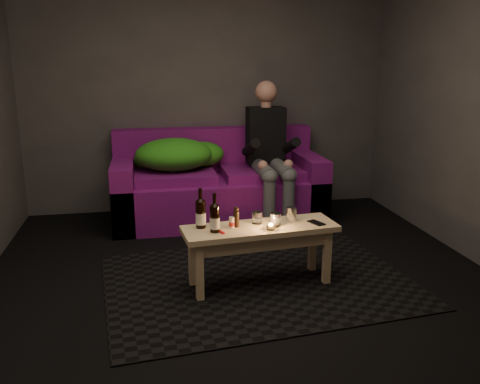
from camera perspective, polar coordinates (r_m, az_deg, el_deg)
The scene contains 17 objects.
floor at distance 3.86m, azimuth 0.90°, elevation -11.01°, with size 4.50×4.50×0.00m, color black.
room at distance 3.93m, azimuth -0.41°, elevation 14.28°, with size 4.50×4.50×4.50m.
rug at distance 4.00m, azimuth 2.05°, elevation -9.95°, with size 2.31×1.68×0.01m, color black.
sofa at distance 5.44m, azimuth -2.54°, elevation 0.57°, with size 2.17×0.98×0.93m.
green_blanket at distance 5.31m, azimuth -6.95°, elevation 4.16°, with size 0.96×0.65×0.33m.
person at distance 5.28m, azimuth 3.32°, elevation 4.70°, with size 0.39×0.90×1.45m.
coffee_table at distance 3.81m, azimuth 2.27°, elevation -5.03°, with size 1.19×0.48×0.47m.
beer_bottle_a at distance 3.72m, azimuth -4.44°, elevation -2.39°, with size 0.08×0.08×0.30m.
beer_bottle_b at distance 3.63m, azimuth -2.86°, elevation -2.91°, with size 0.07×0.07×0.29m.
salt_shaker at distance 3.73m, azimuth -0.94°, elevation -3.42°, with size 0.04×0.04×0.08m, color silver.
pepper_mill at distance 3.74m, azimuth -0.42°, elevation -3.07°, with size 0.04×0.04×0.12m, color black.
tumbler_back at distance 3.82m, azimuth 1.95°, elevation -2.89°, with size 0.08×0.08×0.09m, color white.
tealight at distance 3.70m, azimuth 3.48°, elevation -3.89°, with size 0.06×0.06×0.05m.
tumbler_front at distance 3.77m, azimuth 4.00°, elevation -3.11°, with size 0.08×0.08×0.10m, color white.
steel_cup at distance 3.90m, azimuth 5.79°, elevation -2.49°, with size 0.08×0.08×0.11m, color #B6B9BD.
smartphone at distance 3.88m, azimuth 8.57°, elevation -3.44°, with size 0.07×0.14×0.01m, color black.
red_lighter at distance 3.63m, azimuth -2.10°, elevation -4.53°, with size 0.02×0.07×0.01m, color red.
Camera 1 is at (-0.70, -3.40, 1.69)m, focal length 38.00 mm.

